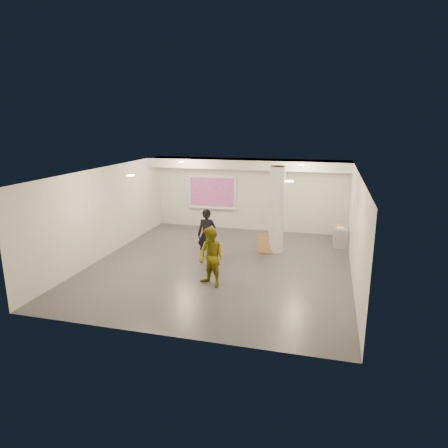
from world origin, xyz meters
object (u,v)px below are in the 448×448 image
(projection_screen, at_px, (212,192))
(woman, at_px, (207,235))
(column, at_px, (277,210))
(man, at_px, (211,257))
(credenza, at_px, (341,235))

(projection_screen, height_order, woman, projection_screen)
(column, xyz_separation_m, projection_screen, (-3.10, 2.65, 0.03))
(man, bearing_deg, woman, 138.60)
(column, xyz_separation_m, woman, (-2.07, -1.44, -0.65))
(woman, height_order, man, woman)
(column, relative_size, credenza, 2.53)
(credenza, xyz_separation_m, man, (-3.54, -4.94, 0.49))
(woman, bearing_deg, credenza, 33.83)
(woman, bearing_deg, man, -69.99)
(man, bearing_deg, credenza, 82.61)
(column, distance_m, man, 3.77)
(projection_screen, relative_size, woman, 1.23)
(column, xyz_separation_m, man, (-1.32, -3.47, -0.66))
(credenza, xyz_separation_m, woman, (-4.29, -2.92, 0.51))
(credenza, distance_m, woman, 5.21)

